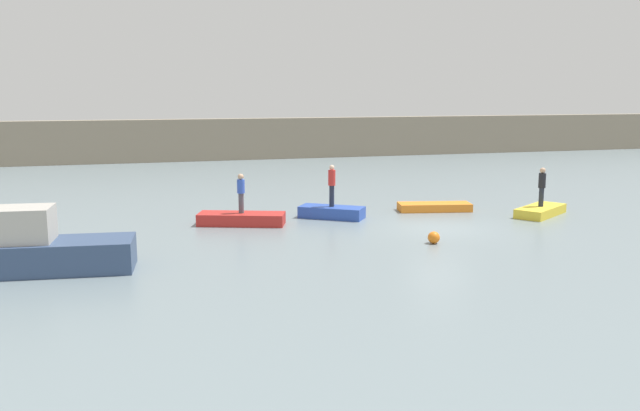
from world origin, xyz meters
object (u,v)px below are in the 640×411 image
(rowboat_yellow, at_px, (540,211))
(rowboat_orange, at_px, (434,207))
(person_blue_shirt, at_px, (241,191))
(motorboat, at_px, (44,249))
(rowboat_blue, at_px, (332,212))
(mooring_buoy, at_px, (434,238))
(rowboat_red, at_px, (242,219))
(person_red_shirt, at_px, (332,183))
(person_dark_shirt, at_px, (542,185))

(rowboat_yellow, bearing_deg, rowboat_orange, 115.46)
(rowboat_orange, relative_size, person_blue_shirt, 2.02)
(motorboat, height_order, rowboat_blue, motorboat)
(rowboat_orange, distance_m, person_blue_shirt, 9.39)
(rowboat_orange, distance_m, mooring_buoy, 6.91)
(rowboat_orange, height_order, person_blue_shirt, person_blue_shirt)
(rowboat_red, bearing_deg, rowboat_yellow, 12.61)
(rowboat_yellow, xyz_separation_m, mooring_buoy, (-7.11, -3.83, 0.02))
(rowboat_orange, height_order, mooring_buoy, mooring_buoy)
(rowboat_blue, xyz_separation_m, rowboat_orange, (5.17, 0.37, -0.07))
(person_red_shirt, bearing_deg, rowboat_red, -174.37)
(rowboat_blue, bearing_deg, person_red_shirt, 169.60)
(rowboat_blue, height_order, person_blue_shirt, person_blue_shirt)
(rowboat_orange, bearing_deg, rowboat_blue, -164.40)
(person_red_shirt, distance_m, person_dark_shirt, 9.50)
(person_dark_shirt, bearing_deg, rowboat_orange, 149.67)
(rowboat_blue, relative_size, rowboat_yellow, 0.93)
(rowboat_red, bearing_deg, mooring_buoy, -21.47)
(rowboat_yellow, bearing_deg, person_blue_shirt, 138.87)
(rowboat_blue, height_order, rowboat_yellow, rowboat_blue)
(motorboat, bearing_deg, rowboat_orange, 21.45)
(person_dark_shirt, bearing_deg, person_red_shirt, 167.67)
(person_red_shirt, height_order, person_blue_shirt, person_red_shirt)
(rowboat_blue, xyz_separation_m, person_blue_shirt, (-4.10, -0.40, 1.18))
(person_red_shirt, bearing_deg, motorboat, -151.62)
(mooring_buoy, bearing_deg, person_dark_shirt, 28.28)
(person_red_shirt, xyz_separation_m, person_dark_shirt, (9.28, -2.03, -0.14))
(rowboat_blue, bearing_deg, rowboat_yellow, 22.27)
(motorboat, xyz_separation_m, person_red_shirt, (11.24, 6.07, 0.81))
(person_dark_shirt, xyz_separation_m, mooring_buoy, (-7.11, -3.83, -1.18))
(rowboat_blue, height_order, person_dark_shirt, person_dark_shirt)
(motorboat, height_order, rowboat_orange, motorboat)
(person_blue_shirt, xyz_separation_m, person_dark_shirt, (13.38, -1.62, -0.03))
(rowboat_blue, distance_m, person_blue_shirt, 4.29)
(person_blue_shirt, bearing_deg, motorboat, -141.54)
(mooring_buoy, bearing_deg, rowboat_orange, 64.26)
(rowboat_red, relative_size, rowboat_blue, 1.28)
(rowboat_red, height_order, person_red_shirt, person_red_shirt)
(rowboat_yellow, distance_m, person_red_shirt, 9.59)
(motorboat, relative_size, person_blue_shirt, 3.11)
(person_dark_shirt, bearing_deg, rowboat_yellow, 0.00)
(person_red_shirt, bearing_deg, person_blue_shirt, -174.37)
(motorboat, height_order, person_red_shirt, person_red_shirt)
(person_red_shirt, bearing_deg, mooring_buoy, -69.70)
(motorboat, xyz_separation_m, rowboat_yellow, (20.51, 4.04, -0.54))
(person_red_shirt, bearing_deg, rowboat_yellow, -12.33)
(motorboat, xyz_separation_m, person_blue_shirt, (7.13, 5.67, 0.69))
(person_red_shirt, bearing_deg, rowboat_blue, -45.00)
(rowboat_yellow, bearing_deg, rowboat_blue, 133.46)
(rowboat_yellow, bearing_deg, person_dark_shirt, 0.00)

